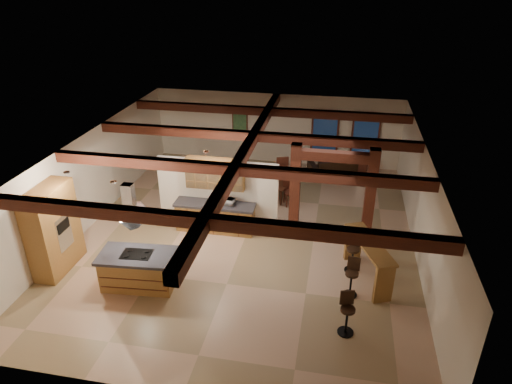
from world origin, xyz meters
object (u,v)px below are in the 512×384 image
(sofa, at_px, (335,165))
(bar_counter, at_px, (368,255))
(kitchen_island, at_px, (139,269))
(dining_table, at_px, (265,189))

(sofa, bearing_deg, bar_counter, 77.14)
(kitchen_island, height_order, dining_table, kitchen_island)
(dining_table, relative_size, bar_counter, 0.80)
(dining_table, relative_size, sofa, 0.81)
(kitchen_island, relative_size, sofa, 0.95)
(sofa, relative_size, bar_counter, 0.98)
(dining_table, xyz_separation_m, sofa, (2.39, 2.63, 0.01))
(sofa, xyz_separation_m, bar_counter, (1.04, -6.85, 0.44))
(kitchen_island, bearing_deg, dining_table, 67.32)
(dining_table, distance_m, bar_counter, 5.46)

